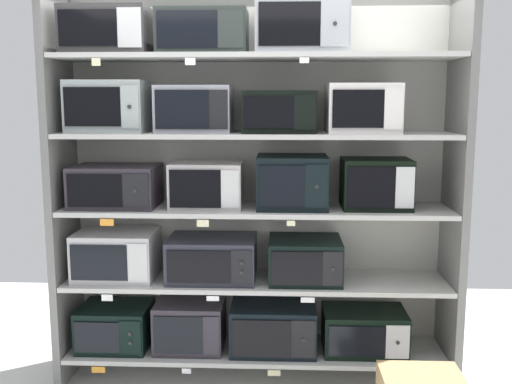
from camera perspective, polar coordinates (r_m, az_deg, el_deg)
back_panel at (r=4.12m, az=0.17°, el=1.94°), size 2.72×0.04×2.78m
upright_left at (r=4.11m, az=-18.24°, el=1.46°), size 0.05×0.51×2.78m
upright_right at (r=4.01m, az=18.74°, el=1.25°), size 0.05×0.51×2.78m
shelf_0 at (r=4.18m, az=-0.00°, el=-14.97°), size 2.52×0.51×0.03m
microwave_0 at (r=4.26m, az=-13.39°, el=-12.43°), size 0.47×0.42×0.29m
microwave_1 at (r=4.15m, az=-6.36°, el=-12.55°), size 0.46×0.39×0.33m
microwave_2 at (r=4.10m, az=1.67°, el=-12.82°), size 0.57×0.43×0.31m
microwave_3 at (r=4.15m, az=10.37°, el=-12.98°), size 0.55×0.39×0.28m
price_tag_0 at (r=4.13m, az=-14.94°, el=-16.21°), size 0.09×0.00×0.04m
price_tag_1 at (r=4.00m, az=-6.72°, el=-16.75°), size 0.06×0.00×0.03m
price_tag_2 at (r=3.95m, az=1.75°, el=-17.04°), size 0.08×0.00×0.04m
shelf_1 at (r=4.00m, az=-0.00°, el=-8.56°), size 2.52×0.51×0.03m
microwave_4 at (r=4.10m, az=-13.24°, el=-5.88°), size 0.53×0.42×0.32m
microwave_5 at (r=3.98m, az=-4.23°, el=-6.38°), size 0.58×0.44×0.28m
microwave_6 at (r=3.95m, az=4.73°, el=-6.50°), size 0.47×0.44×0.28m
price_tag_3 at (r=3.92m, az=-14.14°, el=-9.85°), size 0.07×0.00×0.04m
price_tag_4 at (r=3.79m, az=-4.18°, el=-10.19°), size 0.08×0.00×0.03m
price_tag_5 at (r=3.77m, az=5.00°, el=-10.32°), size 0.09×0.00×0.03m
shelf_2 at (r=3.88m, az=-0.00°, el=-1.68°), size 2.52×0.51×0.03m
microwave_7 at (r=4.00m, az=-13.33°, el=0.57°), size 0.55×0.42×0.27m
microwave_8 at (r=3.88m, az=-4.74°, el=0.70°), size 0.46×0.37×0.29m
microwave_9 at (r=3.85m, az=3.48°, el=0.99°), size 0.45×0.41×0.34m
microwave_10 at (r=3.89m, az=11.46°, el=0.80°), size 0.44×0.35×0.32m
price_tag_6 at (r=3.79m, az=-14.17°, el=-2.86°), size 0.09×0.00×0.04m
price_tag_7 at (r=3.67m, az=-5.14°, el=-3.02°), size 0.07×0.00×0.04m
price_tag_8 at (r=3.63m, az=3.39°, el=-3.03°), size 0.05×0.00×0.03m
shelf_3 at (r=3.82m, az=-0.00°, el=5.54°), size 2.52×0.51×0.03m
microwave_11 at (r=3.97m, az=-13.99°, el=8.01°), size 0.49×0.37×0.33m
microwave_12 at (r=3.85m, az=-5.92°, el=7.96°), size 0.47×0.37×0.30m
microwave_13 at (r=3.81m, az=2.23°, el=7.74°), size 0.46×0.42×0.26m
microwave_14 at (r=3.84m, az=10.19°, el=7.95°), size 0.45×0.42×0.31m
shelf_4 at (r=3.82m, az=-0.00°, el=12.87°), size 2.52×0.51×0.03m
microwave_15 at (r=3.98m, az=-13.98°, el=14.76°), size 0.53×0.43×0.29m
microwave_16 at (r=3.86m, az=-5.12°, el=15.06°), size 0.56×0.37×0.27m
microwave_17 at (r=3.83m, az=4.43°, el=15.55°), size 0.57×0.35×0.33m
price_tag_9 at (r=3.73m, az=-15.15°, el=12.00°), size 0.05×0.00×0.05m
price_tag_10 at (r=3.60m, az=-6.35°, el=12.39°), size 0.06×0.00×0.04m
price_tag_11 at (r=3.56m, az=4.67°, el=12.53°), size 0.06×0.00×0.03m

